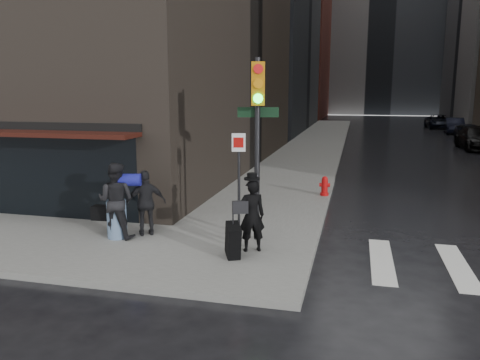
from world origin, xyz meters
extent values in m
plane|color=black|center=(0.00, 0.00, 0.00)|extent=(140.00, 140.00, 0.00)
cube|color=slate|center=(0.00, 27.00, 0.07)|extent=(4.00, 50.00, 0.15)
cube|color=silver|center=(3.50, 1.00, 0.01)|extent=(0.50, 3.00, 0.01)
cube|color=silver|center=(5.10, 1.00, 0.01)|extent=(0.50, 3.00, 0.01)
cube|color=#5B271F|center=(-13.00, 62.00, 13.00)|extent=(22.00, 20.00, 26.00)
cube|color=slate|center=(6.00, 78.00, 16.00)|extent=(40.00, 12.00, 32.00)
cube|color=black|center=(-7.00, 2.05, 1.40)|extent=(8.00, 0.12, 2.60)
cube|color=black|center=(-7.00, 1.98, 2.82)|extent=(8.40, 0.08, 0.22)
imported|color=black|center=(0.57, 0.50, 0.99)|extent=(0.72, 0.62, 1.68)
cylinder|color=black|center=(0.57, 0.50, 1.85)|extent=(0.36, 0.36, 0.04)
cylinder|color=black|center=(0.57, 0.50, 1.91)|extent=(0.22, 0.22, 0.13)
cube|color=black|center=(0.34, 0.34, 1.21)|extent=(0.37, 0.25, 0.29)
cube|color=black|center=(0.28, -0.06, 0.54)|extent=(0.53, 0.71, 0.85)
cylinder|color=black|center=(0.28, -0.06, 0.99)|extent=(0.03, 0.03, 0.39)
imported|color=black|center=(-2.94, 0.66, 1.11)|extent=(0.98, 0.79, 1.92)
cube|color=black|center=(-3.39, 0.82, 0.73)|extent=(0.59, 0.34, 0.36)
cylinder|color=navy|center=(-2.62, 0.81, 1.62)|extent=(0.63, 0.44, 0.31)
imported|color=black|center=(-2.31, 1.06, 0.99)|extent=(1.06, 0.85, 1.68)
cylinder|color=black|center=(0.50, 1.39, 2.36)|extent=(0.13, 0.13, 4.41)
cube|color=#C0770C|center=(0.56, 1.16, 3.96)|extent=(0.35, 0.27, 0.99)
cylinder|color=red|center=(0.58, 1.05, 4.29)|extent=(0.23, 0.11, 0.22)
cylinder|color=orange|center=(0.58, 1.05, 3.96)|extent=(0.23, 0.11, 0.22)
cylinder|color=#19E533|center=(0.58, 1.05, 3.63)|extent=(0.23, 0.11, 0.22)
cylinder|color=black|center=(0.07, 1.29, 1.47)|extent=(0.07, 0.07, 2.65)
cube|color=white|center=(0.07, 1.26, 2.58)|extent=(0.33, 0.10, 0.44)
cube|color=black|center=(0.50, 1.47, 3.30)|extent=(0.97, 0.27, 0.24)
cylinder|color=#B60B0C|center=(1.80, 6.91, 0.20)|extent=(0.30, 0.30, 0.09)
cylinder|color=#B60B0C|center=(1.80, 6.91, 0.43)|extent=(0.23, 0.23, 0.57)
sphere|color=#B60B0C|center=(1.80, 6.91, 0.73)|extent=(0.21, 0.21, 0.21)
cylinder|color=#B60B0C|center=(1.80, 6.91, 0.53)|extent=(0.38, 0.15, 0.13)
imported|color=black|center=(10.61, 24.33, 0.73)|extent=(2.19, 5.11, 1.47)
imported|color=black|center=(11.48, 30.73, 0.68)|extent=(1.83, 4.05, 1.35)
imported|color=black|center=(11.56, 37.13, 0.72)|extent=(1.92, 4.51, 1.45)
imported|color=black|center=(11.23, 43.53, 0.71)|extent=(2.46, 5.14, 1.41)
camera|label=1|loc=(2.81, -9.61, 3.77)|focal=35.00mm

